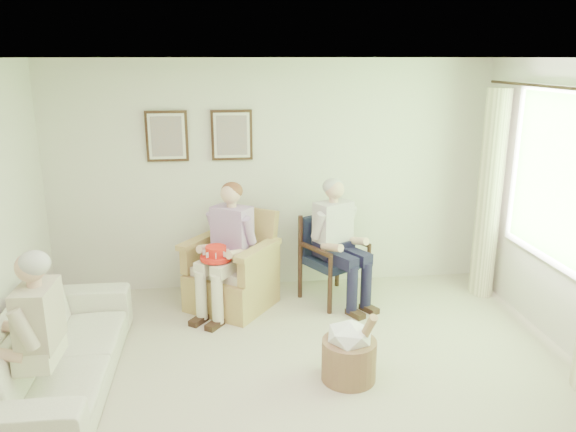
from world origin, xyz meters
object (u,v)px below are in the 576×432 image
object	(u,v)px
sofa	(57,351)
person_sofa	(32,331)
red_hat	(216,254)
person_wicker	(230,240)
person_dark	(336,234)
wood_armchair	(333,253)
hatbox	(349,351)
wicker_armchair	(231,277)

from	to	relation	value
sofa	person_sofa	size ratio (longest dim) A/B	1.71
person_sofa	red_hat	xyz separation A→B (m)	(1.29, 1.58, -0.05)
person_wicker	person_dark	distance (m)	1.13
wood_armchair	person_sofa	xyz separation A→B (m)	(-2.57, -1.98, 0.24)
red_hat	sofa	bearing A→B (deg)	-139.16
person_dark	red_hat	bearing A→B (deg)	161.73
person_wicker	person_sofa	distance (m)	2.25
person_wicker	hatbox	world-z (taller)	person_wicker
sofa	red_hat	xyz separation A→B (m)	(1.29, 1.11, 0.37)
person_dark	person_sofa	world-z (taller)	person_dark
sofa	person_dark	distance (m)	2.95
person_wicker	sofa	bearing A→B (deg)	-102.90
person_wicker	red_hat	size ratio (longest dim) A/B	4.24
red_hat	hatbox	bearing A→B (deg)	-50.01
wood_armchair	red_hat	xyz separation A→B (m)	(-1.28, -0.40, 0.19)
wicker_armchair	hatbox	size ratio (longest dim) A/B	1.54
person_dark	hatbox	size ratio (longest dim) A/B	2.00
wood_armchair	wicker_armchair	bearing A→B (deg)	156.22
wood_armchair	person_sofa	world-z (taller)	person_sofa
person_dark	person_sofa	distance (m)	3.15
wood_armchair	sofa	world-z (taller)	wood_armchair
sofa	person_sofa	distance (m)	0.62
wood_armchair	sofa	distance (m)	2.99
person_wicker	red_hat	distance (m)	0.24
hatbox	person_wicker	bearing A→B (deg)	122.75
wood_armchair	person_sofa	bearing A→B (deg)	-171.63
wicker_armchair	person_wicker	size ratio (longest dim) A/B	0.77
person_sofa	red_hat	bearing A→B (deg)	143.05
sofa	wood_armchair	bearing A→B (deg)	-59.48
hatbox	sofa	bearing A→B (deg)	175.72
wicker_armchair	wood_armchair	xyz separation A→B (m)	(1.13, 0.11, 0.18)
person_dark	red_hat	distance (m)	1.31
red_hat	hatbox	xyz separation A→B (m)	(1.08, -1.29, -0.43)
wood_armchair	person_dark	distance (m)	0.32
wicker_armchair	person_dark	distance (m)	1.22
wicker_armchair	person_wicker	bearing A→B (deg)	-54.33
hatbox	person_sofa	bearing A→B (deg)	-173.18
sofa	person_wicker	xyz separation A→B (m)	(1.44, 1.27, 0.47)
wicker_armchair	person_sofa	world-z (taller)	person_sofa
hatbox	wood_armchair	bearing A→B (deg)	83.33
sofa	person_wicker	size ratio (longest dim) A/B	1.64
person_wicker	person_dark	world-z (taller)	person_wicker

